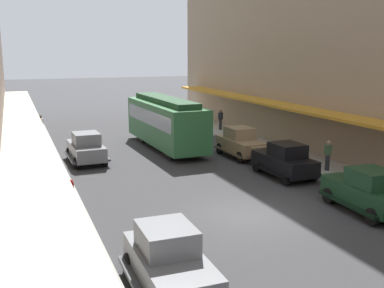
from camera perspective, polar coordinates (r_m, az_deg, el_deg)
ground_plane at (r=18.81m, az=6.83°, el=-8.80°), size 200.00×200.00×0.00m
sidewalk_left at (r=16.78m, az=-16.85°, el=-11.54°), size 3.00×60.00×0.15m
parked_car_0 at (r=20.09m, az=21.03°, el=-5.34°), size 2.29×4.31×1.84m
parked_car_1 at (r=12.79m, az=-2.86°, el=-14.27°), size 2.19×4.28×1.84m
parked_car_2 at (r=24.38m, az=11.48°, el=-1.90°), size 2.22×4.29×1.84m
parked_car_4 at (r=28.61m, az=6.14°, el=0.25°), size 2.21×4.29×1.84m
parked_car_5 at (r=27.67m, az=-13.11°, el=-0.38°), size 2.24×4.30×1.84m
streetcar at (r=30.91m, az=-3.34°, el=2.94°), size 2.79×9.67×3.46m
fire_hydrant at (r=20.92m, az=-14.86°, el=-5.39°), size 0.24×0.24×0.82m
pedestrian_0 at (r=25.73m, az=16.60°, el=-1.35°), size 0.36×0.24×1.64m
pedestrian_1 at (r=11.92m, az=-15.61°, el=-16.50°), size 0.36×0.24×1.64m
pedestrian_2 at (r=35.92m, az=-18.36°, el=2.13°), size 0.36×0.28×1.67m
pedestrian_3 at (r=37.65m, az=3.57°, el=3.07°), size 0.36×0.24×1.64m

